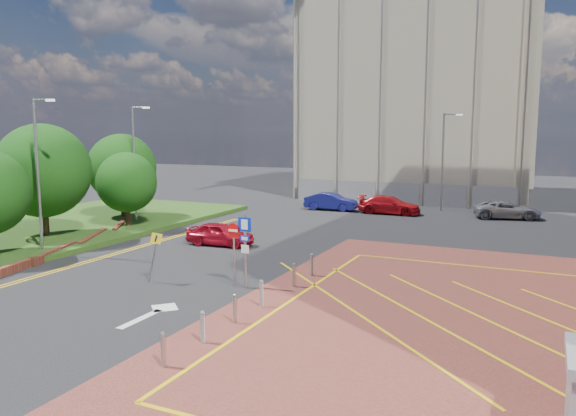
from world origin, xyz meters
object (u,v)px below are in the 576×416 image
Objects in this scene: car_blue_back at (331,202)px; car_red_back at (389,205)px; tree_b at (43,171)px; car_silver_back at (507,210)px; tree_c at (127,182)px; lamp_back at (444,158)px; lamp_left_near at (39,168)px; lamp_left_far at (135,159)px; car_red_left at (220,234)px; tree_d at (122,168)px; warning_sign at (154,251)px; sign_cluster at (241,243)px.

car_blue_back is 4.95m from car_red_back.
tree_b is 1.39× the size of car_silver_back.
lamp_back is (17.58, 18.00, 1.17)m from tree_c.
tree_b is at bearing 147.61° from car_blue_back.
lamp_left_near is 10.20m from lamp_left_far.
lamp_back reaches higher than car_red_left.
car_blue_back is 0.90× the size of car_silver_back.
lamp_back is (20.58, 15.00, 0.49)m from tree_d.
tree_b is 5.49m from tree_c.
tree_b is 11.38m from car_red_left.
lamp_left_near reaches higher than warning_sign.
tree_c reaches higher than car_red_left.
car_blue_back is (12.14, 11.36, -3.15)m from tree_d.
car_silver_back is at bearing 47.50° from lamp_left_near.
lamp_back is at bearing 57.60° from lamp_left_near.
tree_c is at bearing 135.16° from warning_sign.
tree_d is 2.70× the size of warning_sign.
tree_b is at bearing -130.41° from lamp_back.
lamp_left_near is at bearing -78.69° from lamp_left_far.
tree_b reaches higher than tree_d.
lamp_left_far is 3.56× the size of warning_sign.
lamp_back is 9.88m from car_blue_back.
lamp_left_near is (4.08, -11.00, 0.79)m from tree_d.
tree_c is 14.19m from warning_sign.
lamp_left_near reaches higher than tree_b.
car_red_back is (-3.49, -3.62, -3.65)m from lamp_back.
lamp_left_far reaches higher than car_red_back.
sign_cluster is at bearing 145.30° from car_silver_back.
tree_d is 25.47m from lamp_back.
car_blue_back is (8.07, 22.36, -3.94)m from lamp_left_near.
tree_b is at bearing 115.16° from car_silver_back.
lamp_left_far is at bearing 114.71° from tree_c.
sign_cluster is (16.80, -12.02, -1.92)m from tree_d.
tree_c reaches higher than sign_cluster.
lamp_left_far reaches higher than warning_sign.
tree_c reaches higher than car_red_back.
car_blue_back is at bearing 89.78° from car_red_back.
tree_c is 27.78m from car_silver_back.
sign_cluster reaches higher than car_red_left.
lamp_left_near is 1.00× the size of lamp_left_far.
tree_b is 1.37× the size of car_red_back.
tree_c is 1.00× the size of car_red_back.
tree_c is at bearing 97.69° from lamp_left_near.
lamp_left_near is 26.19m from car_red_back.
car_blue_back is at bearing -156.64° from lamp_back.
sign_cluster is 23.86m from car_blue_back.
car_red_left is at bearing -22.46° from lamp_left_far.
sign_cluster is 26.33m from car_silver_back.
car_red_left is (-1.66, 8.10, -0.75)m from warning_sign.
car_red_left is 0.82× the size of car_silver_back.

